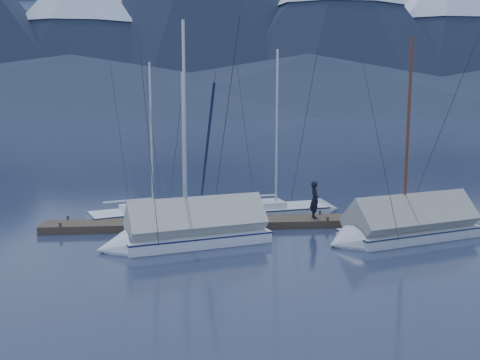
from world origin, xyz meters
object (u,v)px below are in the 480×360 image
sailboat_open_right (285,211)px  sailboat_covered_far (183,233)px  sailboat_open_mid (192,214)px  sailboat_covered_near (400,228)px  sailboat_open_left (162,213)px  person (315,200)px

sailboat_open_right → sailboat_covered_far: size_ratio=0.94×
sailboat_open_mid → sailboat_covered_far: size_ratio=0.81×
sailboat_covered_near → sailboat_covered_far: (-9.16, 0.03, 0.02)m
sailboat_open_left → person: bearing=-20.5°
sailboat_open_mid → sailboat_covered_far: 5.18m
sailboat_covered_near → person: size_ratio=5.26×
sailboat_open_left → sailboat_open_mid: (1.55, -0.35, -0.01)m
sailboat_open_right → sailboat_covered_near: (3.96, -5.39, 0.30)m
sailboat_covered_near → sailboat_open_right: bearing=126.3°
sailboat_open_right → person: 2.94m
sailboat_open_right → sailboat_covered_far: 7.48m
sailboat_open_left → sailboat_open_right: sailboat_open_right is taller
sailboat_open_mid → sailboat_covered_far: (-0.39, -5.15, 0.34)m
sailboat_open_left → sailboat_covered_near: 11.72m
sailboat_open_left → sailboat_covered_near: sailboat_covered_near is taller
sailboat_open_left → person: (7.30, -2.72, 1.07)m
sailboat_covered_far → person: (6.13, 2.79, 0.74)m
sailboat_open_right → sailboat_covered_near: 6.70m
sailboat_open_left → sailboat_covered_far: size_ratio=0.87×
person → sailboat_covered_far: bearing=112.2°
sailboat_open_right → sailboat_covered_far: sailboat_covered_far is taller
sailboat_open_left → sailboat_open_mid: sailboat_open_left is taller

